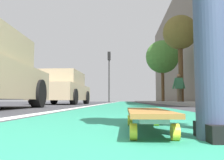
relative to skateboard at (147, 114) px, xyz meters
name	(u,v)px	position (x,y,z in m)	size (l,w,h in m)	color
ground_plane	(125,105)	(9.01, 0.09, -0.09)	(80.00, 80.00, 0.00)	#38383D
bike_lane_paint	(125,102)	(23.01, 0.09, -0.09)	(56.00, 1.90, 0.00)	#288466
lane_stripe_white	(112,103)	(19.01, 1.19, -0.09)	(52.00, 0.16, 0.01)	silver
sidewalk_curb	(171,102)	(17.01, -3.24, -0.03)	(52.00, 3.20, 0.12)	#9E9B93
building_facade	(189,40)	(21.01, -5.76, 5.56)	(40.00, 1.20, 11.30)	gray
skateboard	(147,114)	(0.00, 0.00, 0.00)	(0.84, 0.20, 0.11)	yellow
parked_car_mid	(63,89)	(9.86, 2.96, 0.62)	(4.34, 2.01, 1.48)	tan
traffic_light	(109,68)	(21.81, 1.59, 3.19)	(0.33, 0.28, 4.80)	#2D2D2D
street_tree_mid	(180,34)	(11.80, -2.84, 3.65)	(1.82, 1.82, 4.72)	brown
street_tree_far	(162,57)	(18.05, -2.84, 3.49)	(2.59, 2.59, 4.90)	brown
pedestrian_distant	(179,87)	(11.43, -2.65, 0.79)	(0.43, 0.67, 1.54)	brown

